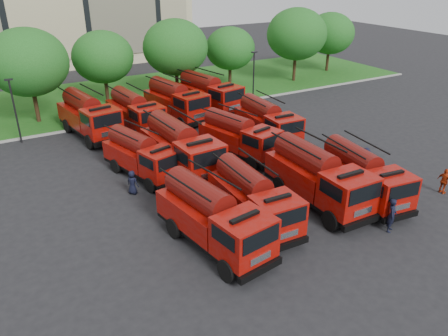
% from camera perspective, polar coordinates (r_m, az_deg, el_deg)
% --- Properties ---
extents(ground, '(140.00, 140.00, 0.00)m').
position_cam_1_polar(ground, '(25.87, 2.52, -4.88)').
color(ground, black).
rests_on(ground, ground).
extents(lawn, '(70.00, 16.00, 0.12)m').
position_cam_1_polar(lawn, '(48.18, -14.40, 8.96)').
color(lawn, '#165216').
rests_on(lawn, ground).
extents(curb, '(70.00, 0.30, 0.14)m').
position_cam_1_polar(curb, '(40.75, -11.10, 6.34)').
color(curb, gray).
rests_on(curb, ground).
extents(tree_2, '(6.72, 6.72, 8.22)m').
position_cam_1_polar(tree_2, '(41.22, -24.24, 12.48)').
color(tree_2, '#382314').
rests_on(tree_2, ground).
extents(tree_3, '(5.88, 5.88, 7.19)m').
position_cam_1_polar(tree_3, '(44.99, -15.54, 13.79)').
color(tree_3, '#382314').
rests_on(tree_3, ground).
extents(tree_4, '(6.55, 6.55, 8.01)m').
position_cam_1_polar(tree_4, '(45.76, -6.36, 15.39)').
color(tree_4, '#382314').
rests_on(tree_4, ground).
extents(tree_5, '(5.46, 5.46, 6.68)m').
position_cam_1_polar(tree_5, '(49.95, 0.81, 15.35)').
color(tree_5, '#382314').
rests_on(tree_5, ground).
extents(tree_6, '(6.89, 6.89, 8.42)m').
position_cam_1_polar(tree_6, '(53.08, 9.47, 16.87)').
color(tree_6, '#382314').
rests_on(tree_6, ground).
extents(tree_7, '(6.05, 6.05, 7.39)m').
position_cam_1_polar(tree_7, '(59.23, 13.70, 16.72)').
color(tree_7, '#382314').
rests_on(tree_7, ground).
extents(lamp_post_0, '(0.60, 0.25, 5.11)m').
position_cam_1_polar(lamp_post_0, '(37.45, -25.70, 7.15)').
color(lamp_post_0, black).
rests_on(lamp_post_0, ground).
extents(lamp_post_1, '(0.60, 0.25, 5.11)m').
position_cam_1_polar(lamp_post_1, '(44.49, 3.89, 12.14)').
color(lamp_post_1, black).
rests_on(lamp_post_1, ground).
extents(fire_truck_0, '(3.47, 7.41, 3.24)m').
position_cam_1_polar(fire_truck_0, '(21.61, -1.50, -6.45)').
color(fire_truck_0, black).
rests_on(fire_truck_0, ground).
extents(fire_truck_1, '(2.64, 6.77, 3.04)m').
position_cam_1_polar(fire_truck_1, '(23.53, 3.83, -3.93)').
color(fire_truck_1, black).
rests_on(fire_truck_1, ground).
extents(fire_truck_2, '(2.84, 7.50, 3.39)m').
position_cam_1_polar(fire_truck_2, '(25.92, 12.12, -1.12)').
color(fire_truck_2, black).
rests_on(fire_truck_2, ground).
extents(fire_truck_3, '(3.16, 7.01, 3.08)m').
position_cam_1_polar(fire_truck_3, '(27.17, 17.60, -0.88)').
color(fire_truck_3, black).
rests_on(fire_truck_3, ground).
extents(fire_truck_4, '(3.76, 6.75, 2.92)m').
position_cam_1_polar(fire_truck_4, '(29.26, -10.72, 1.64)').
color(fire_truck_4, black).
rests_on(fire_truck_4, ground).
extents(fire_truck_5, '(3.18, 7.85, 3.51)m').
position_cam_1_polar(fire_truck_5, '(29.29, -5.66, 2.63)').
color(fire_truck_5, black).
rests_on(fire_truck_5, ground).
extents(fire_truck_6, '(3.78, 7.02, 3.04)m').
position_cam_1_polar(fire_truck_6, '(31.82, 1.94, 4.17)').
color(fire_truck_6, black).
rests_on(fire_truck_6, ground).
extents(fire_truck_7, '(2.81, 7.01, 3.14)m').
position_cam_1_polar(fire_truck_7, '(34.86, 5.65, 6.07)').
color(fire_truck_7, black).
rests_on(fire_truck_7, ground).
extents(fire_truck_8, '(3.71, 7.81, 3.42)m').
position_cam_1_polar(fire_truck_8, '(37.25, -17.26, 6.54)').
color(fire_truck_8, black).
rests_on(fire_truck_8, ground).
extents(fire_truck_9, '(3.16, 7.26, 3.21)m').
position_cam_1_polar(fire_truck_9, '(37.58, -11.55, 7.17)').
color(fire_truck_9, black).
rests_on(fire_truck_9, ground).
extents(fire_truck_10, '(3.69, 7.70, 3.36)m').
position_cam_1_polar(fire_truck_10, '(39.86, -6.33, 8.69)').
color(fire_truck_10, black).
rests_on(fire_truck_10, ground).
extents(fire_truck_11, '(3.97, 7.95, 3.46)m').
position_cam_1_polar(fire_truck_11, '(41.83, -2.07, 9.70)').
color(fire_truck_11, black).
rests_on(fire_truck_11, ground).
extents(firefighter_0, '(0.86, 0.81, 1.91)m').
position_cam_1_polar(firefighter_0, '(25.18, 20.75, -7.64)').
color(firefighter_0, black).
rests_on(firefighter_0, ground).
extents(firefighter_1, '(1.08, 0.91, 1.94)m').
position_cam_1_polar(firefighter_1, '(24.80, 16.16, -7.45)').
color(firefighter_1, black).
rests_on(firefighter_1, ground).
extents(firefighter_2, '(0.56, 0.97, 1.65)m').
position_cam_1_polar(firefighter_2, '(30.36, 26.55, -2.94)').
color(firefighter_2, '#A92D0D').
rests_on(firefighter_2, ground).
extents(firefighter_3, '(1.15, 0.81, 1.60)m').
position_cam_1_polar(firefighter_3, '(31.73, 17.76, -0.16)').
color(firefighter_3, black).
rests_on(firefighter_3, ground).
extents(firefighter_4, '(0.84, 0.90, 1.54)m').
position_cam_1_polar(firefighter_4, '(27.69, -11.74, -3.28)').
color(firefighter_4, black).
rests_on(firefighter_4, ground).
extents(firefighter_5, '(1.51, 0.84, 1.54)m').
position_cam_1_polar(firefighter_5, '(35.01, 3.85, 3.47)').
color(firefighter_5, '#A92D0D').
rests_on(firefighter_5, ground).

